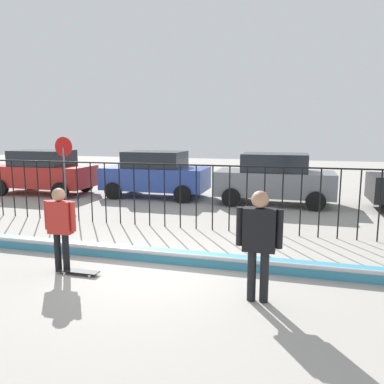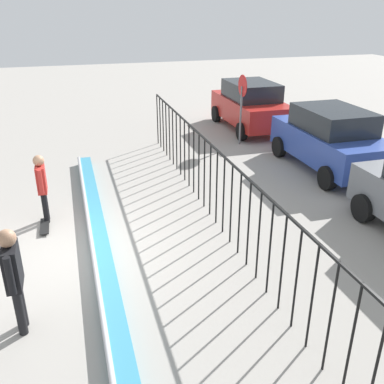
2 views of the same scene
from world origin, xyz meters
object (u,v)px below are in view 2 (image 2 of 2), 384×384
(parked_car_blue, at_px, (330,139))
(stop_sign, at_px, (242,100))
(skateboarder, at_px, (42,183))
(parked_car_red, at_px, (250,105))
(skateboard, at_px, (45,226))
(camera_operator, at_px, (13,272))

(parked_car_blue, height_order, stop_sign, stop_sign)
(skateboarder, distance_m, parked_car_red, 10.10)
(skateboard, xyz_separation_m, camera_operator, (3.42, -0.25, 1.03))
(parked_car_blue, bearing_deg, camera_operator, -55.22)
(skateboard, distance_m, camera_operator, 3.58)
(camera_operator, xyz_separation_m, parked_car_red, (-10.09, 8.22, -0.11))
(skateboarder, bearing_deg, stop_sign, 126.83)
(skateboarder, xyz_separation_m, parked_car_red, (-6.27, 7.92, -0.02))
(parked_car_red, xyz_separation_m, parked_car_blue, (5.00, 0.51, 0.00))
(skateboard, height_order, stop_sign, stop_sign)
(skateboarder, distance_m, parked_car_blue, 8.52)
(skateboarder, relative_size, camera_operator, 0.91)
(skateboarder, bearing_deg, camera_operator, -0.85)
(parked_car_blue, bearing_deg, stop_sign, -147.35)
(stop_sign, bearing_deg, parked_car_blue, 28.09)
(skateboarder, height_order, parked_car_blue, parked_car_blue)
(camera_operator, relative_size, parked_car_blue, 0.42)
(camera_operator, distance_m, stop_sign, 10.85)
(camera_operator, bearing_deg, skateboarder, -2.43)
(parked_car_blue, bearing_deg, parked_car_red, -169.64)
(skateboard, height_order, parked_car_red, parked_car_red)
(parked_car_red, height_order, stop_sign, stop_sign)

